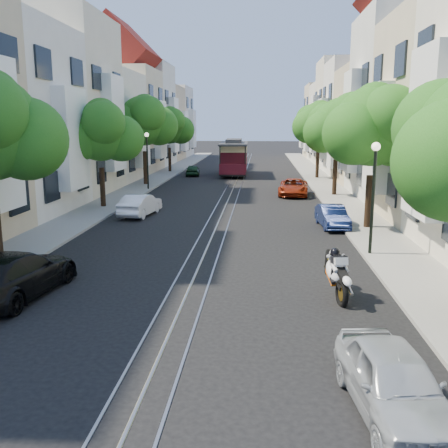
% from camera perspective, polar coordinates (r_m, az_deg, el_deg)
% --- Properties ---
extents(ground, '(200.00, 200.00, 0.00)m').
position_cam_1_polar(ground, '(43.02, 1.38, 4.84)').
color(ground, black).
rests_on(ground, ground).
extents(sidewalk_east, '(2.50, 80.00, 0.12)m').
position_cam_1_polar(sidewalk_east, '(43.26, 11.05, 4.75)').
color(sidewalk_east, gray).
rests_on(sidewalk_east, ground).
extents(sidewalk_west, '(2.50, 80.00, 0.12)m').
position_cam_1_polar(sidewalk_west, '(43.97, -8.13, 4.95)').
color(sidewalk_west, gray).
rests_on(sidewalk_west, ground).
extents(rail_left, '(0.06, 80.00, 0.02)m').
position_cam_1_polar(rail_left, '(43.05, 0.65, 4.86)').
color(rail_left, gray).
rests_on(rail_left, ground).
extents(rail_slot, '(0.06, 80.00, 0.02)m').
position_cam_1_polar(rail_slot, '(43.02, 1.38, 4.85)').
color(rail_slot, gray).
rests_on(rail_slot, ground).
extents(rail_right, '(0.06, 80.00, 0.02)m').
position_cam_1_polar(rail_right, '(42.99, 2.12, 4.84)').
color(rail_right, gray).
rests_on(rail_right, ground).
extents(lane_line, '(0.08, 80.00, 0.01)m').
position_cam_1_polar(lane_line, '(43.02, 1.38, 4.84)').
color(lane_line, tan).
rests_on(lane_line, ground).
extents(townhouses_east, '(7.75, 72.00, 12.00)m').
position_cam_1_polar(townhouses_east, '(43.69, 17.47, 11.24)').
color(townhouses_east, beige).
rests_on(townhouses_east, ground).
extents(townhouses_west, '(7.75, 72.00, 11.76)m').
position_cam_1_polar(townhouses_west, '(44.84, -14.23, 11.27)').
color(townhouses_west, silver).
rests_on(townhouses_west, ground).
extents(tree_e_b, '(4.93, 4.08, 6.68)m').
position_cam_1_polar(tree_e_b, '(24.20, 16.76, 10.45)').
color(tree_e_b, black).
rests_on(tree_e_b, ground).
extents(tree_e_c, '(4.84, 3.99, 6.52)m').
position_cam_1_polar(tree_e_c, '(35.03, 12.89, 10.59)').
color(tree_e_c, black).
rests_on(tree_e_c, ground).
extents(tree_e_d, '(5.01, 4.16, 6.85)m').
position_cam_1_polar(tree_e_d, '(45.94, 10.87, 11.15)').
color(tree_e_d, black).
rests_on(tree_e_d, ground).
extents(tree_w_b, '(4.72, 3.87, 6.27)m').
position_cam_1_polar(tree_w_b, '(30.12, -13.90, 10.07)').
color(tree_w_b, black).
rests_on(tree_w_b, ground).
extents(tree_w_c, '(5.13, 4.28, 7.09)m').
position_cam_1_polar(tree_w_c, '(40.73, -9.09, 11.48)').
color(tree_w_c, black).
rests_on(tree_w_c, ground).
extents(tree_w_d, '(4.84, 3.99, 6.52)m').
position_cam_1_polar(tree_w_d, '(51.50, -6.24, 10.99)').
color(tree_w_d, black).
rests_on(tree_w_d, ground).
extents(lamp_east, '(0.32, 0.32, 4.16)m').
position_cam_1_polar(lamp_east, '(19.25, 16.77, 4.67)').
color(lamp_east, black).
rests_on(lamp_east, ground).
extents(lamp_west, '(0.32, 0.32, 4.16)m').
position_cam_1_polar(lamp_west, '(37.70, -8.77, 8.11)').
color(lamp_west, black).
rests_on(lamp_west, ground).
extents(sportbike_rider, '(0.65, 2.21, 1.53)m').
position_cam_1_polar(sportbike_rider, '(14.70, 12.67, -5.31)').
color(sportbike_rider, black).
rests_on(sportbike_rider, ground).
extents(cable_car, '(2.75, 8.28, 3.16)m').
position_cam_1_polar(cable_car, '(48.52, 1.14, 7.81)').
color(cable_car, black).
rests_on(cable_car, ground).
extents(parked_car_e_near, '(1.78, 3.64, 1.19)m').
position_cam_1_polar(parked_car_e_near, '(9.45, 18.84, -16.69)').
color(parked_car_e_near, '#A1A7AD').
rests_on(parked_car_e_near, ground).
extents(parked_car_e_mid, '(1.40, 3.35, 1.08)m').
position_cam_1_polar(parked_car_e_mid, '(24.63, 12.26, 0.86)').
color(parked_car_e_mid, '#0C173E').
rests_on(parked_car_e_mid, ground).
extents(parked_car_e_far, '(2.33, 4.39, 1.17)m').
position_cam_1_polar(parked_car_e_far, '(35.05, 7.94, 4.18)').
color(parked_car_e_far, maroon).
rests_on(parked_car_e_far, ground).
extents(parked_car_w_near, '(2.42, 4.88, 1.36)m').
position_cam_1_polar(parked_car_w_near, '(15.63, -22.78, -5.34)').
color(parked_car_w_near, black).
rests_on(parked_car_w_near, ground).
extents(parked_car_w_mid, '(1.75, 3.76, 1.19)m').
position_cam_1_polar(parked_car_w_mid, '(27.51, -9.56, 2.18)').
color(parked_car_w_mid, white).
rests_on(parked_car_w_mid, ground).
extents(parked_car_w_far, '(1.54, 3.22, 1.06)m').
position_cam_1_polar(parked_car_w_far, '(48.16, -3.58, 6.16)').
color(parked_car_w_far, '#16381C').
rests_on(parked_car_w_far, ground).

